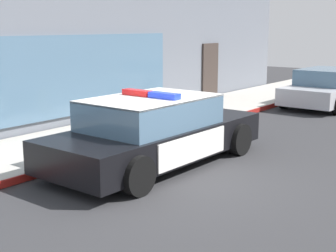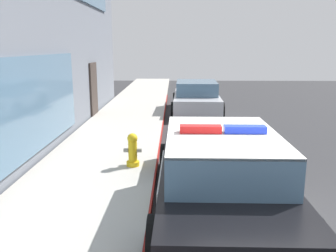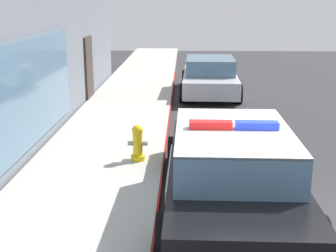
# 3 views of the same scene
# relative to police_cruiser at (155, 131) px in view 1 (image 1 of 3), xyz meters

# --- Properties ---
(ground) EXTENTS (48.00, 48.00, 0.00)m
(ground) POSITION_rel_police_cruiser_xyz_m (-0.66, -0.80, -0.68)
(ground) COLOR #303033
(sidewalk) EXTENTS (48.00, 2.64, 0.15)m
(sidewalk) POSITION_rel_police_cruiser_xyz_m (-0.66, 2.47, -0.61)
(sidewalk) COLOR #B2ADA3
(sidewalk) RESTS_ON ground
(curb_red_paint) EXTENTS (28.80, 0.04, 0.14)m
(curb_red_paint) POSITION_rel_police_cruiser_xyz_m (-0.66, 1.14, -0.61)
(curb_red_paint) COLOR maroon
(curb_red_paint) RESTS_ON ground
(police_cruiser) EXTENTS (4.97, 2.16, 1.49)m
(police_cruiser) POSITION_rel_police_cruiser_xyz_m (0.00, 0.00, 0.00)
(police_cruiser) COLOR black
(police_cruiser) RESTS_ON ground
(fire_hydrant) EXTENTS (0.34, 0.39, 0.73)m
(fire_hydrant) POSITION_rel_police_cruiser_xyz_m (1.86, 1.64, -0.18)
(fire_hydrant) COLOR gold
(fire_hydrant) RESTS_ON sidewalk
(car_down_street) EXTENTS (4.28, 2.09, 1.29)m
(car_down_street) POSITION_rel_police_cruiser_xyz_m (9.19, -0.17, -0.05)
(car_down_street) COLOR #B7B7BC
(car_down_street) RESTS_ON ground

